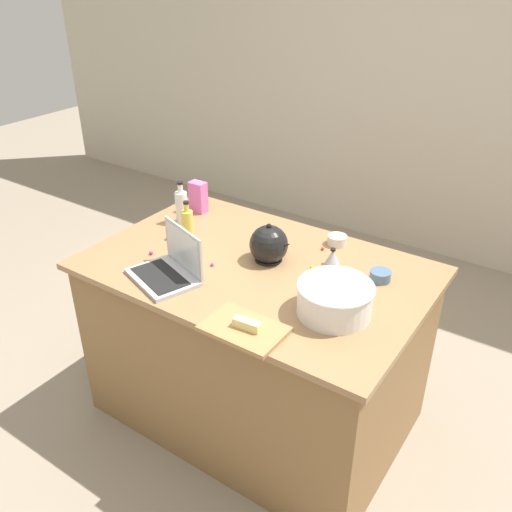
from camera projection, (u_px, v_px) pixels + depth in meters
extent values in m
plane|color=gray|center=(256.00, 410.00, 2.94)|extent=(12.00, 12.00, 0.00)
cube|color=beige|center=(435.00, 85.00, 3.97)|extent=(8.00, 0.10, 2.60)
cube|color=olive|center=(256.00, 346.00, 2.72)|extent=(1.48, 0.94, 0.87)
cube|color=#9E754C|center=(256.00, 268.00, 2.50)|extent=(1.54, 1.00, 0.03)
cube|color=#B7B7BC|center=(162.00, 278.00, 2.39)|extent=(0.37, 0.31, 0.02)
cube|color=black|center=(160.00, 276.00, 2.38)|extent=(0.31, 0.24, 0.00)
cube|color=#B7B7BC|center=(184.00, 248.00, 2.39)|extent=(0.29, 0.11, 0.20)
cube|color=silver|center=(182.00, 249.00, 2.39)|extent=(0.26, 0.09, 0.18)
cylinder|color=white|center=(335.00, 300.00, 2.14)|extent=(0.29, 0.29, 0.13)
cylinder|color=black|center=(335.00, 299.00, 2.13)|extent=(0.24, 0.24, 0.11)
torus|color=white|center=(336.00, 287.00, 2.11)|extent=(0.31, 0.31, 0.02)
cylinder|color=#DBC64C|center=(187.00, 225.00, 2.70)|extent=(0.06, 0.06, 0.15)
cylinder|color=#DBC64C|center=(186.00, 208.00, 2.65)|extent=(0.02, 0.02, 0.04)
cylinder|color=black|center=(186.00, 203.00, 2.64)|extent=(0.03, 0.03, 0.01)
cylinder|color=white|center=(182.00, 208.00, 2.85)|extent=(0.06, 0.06, 0.17)
cylinder|color=white|center=(180.00, 188.00, 2.80)|extent=(0.03, 0.03, 0.05)
cylinder|color=black|center=(180.00, 183.00, 2.78)|extent=(0.03, 0.03, 0.01)
cylinder|color=black|center=(269.00, 259.00, 2.54)|extent=(0.13, 0.13, 0.01)
sphere|color=black|center=(269.00, 244.00, 2.50)|extent=(0.18, 0.18, 0.18)
cone|color=black|center=(285.00, 246.00, 2.45)|extent=(0.08, 0.03, 0.07)
sphere|color=black|center=(269.00, 226.00, 2.46)|extent=(0.02, 0.02, 0.02)
cube|color=#AD7F4C|center=(244.00, 329.00, 2.06)|extent=(0.31, 0.21, 0.02)
cube|color=#F4E58C|center=(247.00, 324.00, 2.04)|extent=(0.11, 0.05, 0.04)
cylinder|color=white|center=(345.00, 276.00, 2.37)|extent=(0.09, 0.09, 0.04)
cylinder|color=beige|center=(337.00, 240.00, 2.66)|extent=(0.09, 0.09, 0.05)
cylinder|color=slate|center=(380.00, 276.00, 2.37)|extent=(0.09, 0.09, 0.05)
cone|color=#B2B2B7|center=(333.00, 257.00, 2.50)|extent=(0.07, 0.07, 0.07)
cylinder|color=black|center=(333.00, 250.00, 2.48)|extent=(0.02, 0.02, 0.01)
cube|color=pink|center=(198.00, 197.00, 2.97)|extent=(0.09, 0.06, 0.17)
sphere|color=yellow|center=(312.00, 267.00, 2.46)|extent=(0.02, 0.02, 0.02)
sphere|color=yellow|center=(192.00, 207.00, 3.04)|extent=(0.02, 0.02, 0.02)
sphere|color=#CC3399|center=(212.00, 265.00, 2.49)|extent=(0.02, 0.02, 0.02)
sphere|color=#CC3399|center=(151.00, 253.00, 2.58)|extent=(0.02, 0.02, 0.02)
sphere|color=red|center=(323.00, 249.00, 2.62)|extent=(0.01, 0.01, 0.01)
sphere|color=blue|center=(180.00, 256.00, 2.56)|extent=(0.01, 0.01, 0.01)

